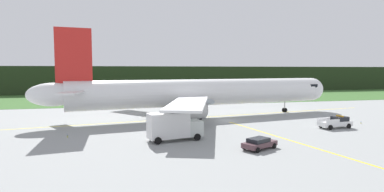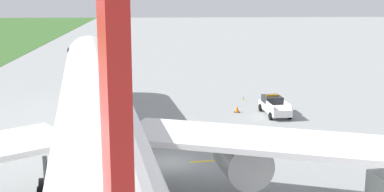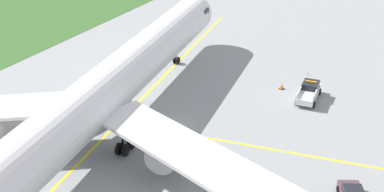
# 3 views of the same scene
# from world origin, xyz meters

# --- Properties ---
(ground) EXTENTS (320.00, 320.00, 0.00)m
(ground) POSITION_xyz_m (0.00, 0.00, 0.00)
(ground) COLOR gray
(taxiway_centerline_main) EXTENTS (78.82, 13.31, 0.01)m
(taxiway_centerline_main) POSITION_xyz_m (-2.66, 4.99, 0.00)
(taxiway_centerline_main) COLOR yellow
(taxiway_centerline_main) RESTS_ON ground
(taxiway_centerline_spur) EXTENTS (6.02, 34.71, 0.01)m
(taxiway_centerline_spur) POSITION_xyz_m (2.88, -18.90, 0.00)
(taxiway_centerline_spur) COLOR yellow
(taxiway_centerline_spur) RESTS_ON ground
(airliner) EXTENTS (59.04, 42.58, 15.76)m
(airliner) POSITION_xyz_m (-3.43, 4.87, 4.66)
(airliner) COLOR silver
(airliner) RESTS_ON ground
(ops_pickup_truck) EXTENTS (5.48, 2.69, 1.94)m
(ops_pickup_truck) POSITION_xyz_m (14.16, -10.72, 0.90)
(ops_pickup_truck) COLOR white
(ops_pickup_truck) RESTS_ON ground
(apron_cone) EXTENTS (0.58, 0.58, 0.72)m
(apron_cone) POSITION_xyz_m (15.22, -7.03, 0.35)
(apron_cone) COLOR black
(apron_cone) RESTS_ON ground
(taxiway_edge_light_east) EXTENTS (0.12, 0.12, 0.40)m
(taxiway_edge_light_east) POSITION_xyz_m (20.77, -8.47, 0.22)
(taxiway_edge_light_east) COLOR yellow
(taxiway_edge_light_east) RESTS_ON ground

